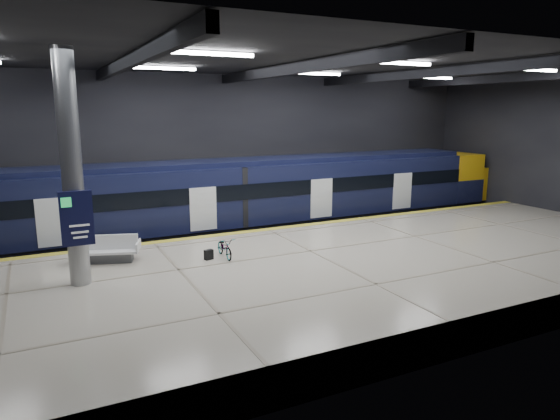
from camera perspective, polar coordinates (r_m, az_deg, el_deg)
ground at (r=19.83m, az=2.05°, el=-7.01°), size 30.00×30.00×0.00m
room_shell at (r=18.82m, az=2.17°, el=9.74°), size 30.10×16.10×8.05m
platform at (r=17.61m, az=5.94°, el=-7.60°), size 30.00×11.00×1.10m
safety_strip at (r=21.89m, az=-1.33°, el=-2.21°), size 30.00×0.40×0.01m
rails at (r=24.59m, az=-4.02°, el=-3.16°), size 30.00×1.52×0.16m
train at (r=25.09m, az=0.74°, el=1.78°), size 29.40×2.84×3.79m
bench at (r=18.24m, az=-19.16°, el=-4.59°), size 2.36×1.55×0.97m
bicycle at (r=17.85m, az=-6.33°, el=-4.27°), size 0.50×1.39×0.73m
pannier_bag at (r=17.72m, az=-8.15°, el=-5.07°), size 0.34×0.26×0.35m
info_column at (r=15.66m, az=-22.66°, el=3.90°), size 0.90×0.78×6.90m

